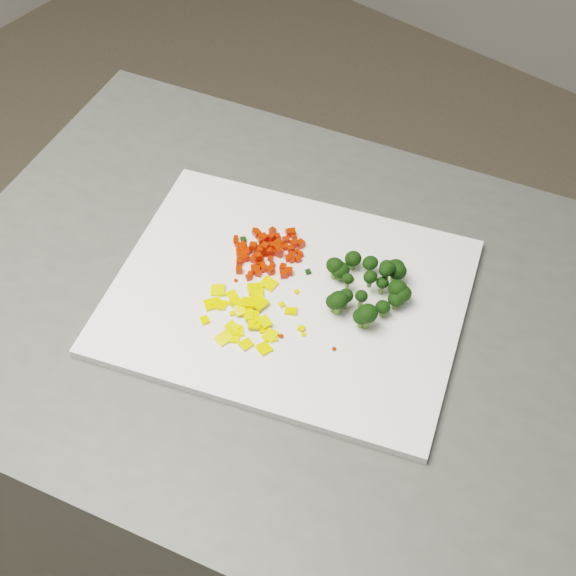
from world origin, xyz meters
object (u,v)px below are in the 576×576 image
Objects in this scene: pepper_pile at (249,311)px; broccoli_pile at (375,280)px; carrot_pile at (266,247)px; cutting_board at (288,296)px; counter_block at (302,478)px.

broccoli_pile is (0.10, 0.12, 0.02)m from pepper_pile.
cutting_board is at bearing -28.28° from carrot_pile.
counter_block is 0.46m from cutting_board.
pepper_pile is at bearing -129.73° from counter_block.
broccoli_pile is (0.14, 0.03, 0.01)m from carrot_pile.
carrot_pile is at bearing 117.58° from pepper_pile.
carrot_pile is at bearing 151.72° from cutting_board.
broccoli_pile is at bearing 12.09° from carrot_pile.
cutting_board is 0.11m from broccoli_pile.
counter_block is 2.22× the size of cutting_board.
carrot_pile is (-0.06, 0.03, 0.02)m from cutting_board.
pepper_pile reaches higher than cutting_board.
carrot_pile is 0.86× the size of pepper_pile.
broccoli_pile reaches higher than cutting_board.
carrot_pile is at bearing 159.81° from counter_block.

